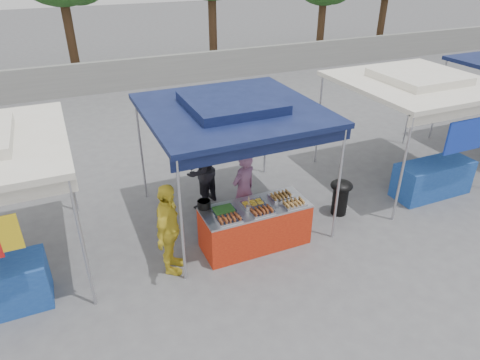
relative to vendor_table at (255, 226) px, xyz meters
name	(u,v)px	position (x,y,z in m)	size (l,w,h in m)	color
ground_plane	(252,241)	(0.00, 0.10, -0.43)	(80.00, 80.00, 0.00)	#575759
back_wall	(134,74)	(0.00, 11.10, 0.17)	(40.00, 0.25, 1.20)	gray
main_canopy	(232,109)	(0.00, 1.07, 1.94)	(3.20, 3.20, 2.57)	#B5B5BC
neighbor_stall_right	(425,120)	(4.50, 0.67, 1.18)	(3.20, 3.20, 2.57)	#B5B5BC
vendor_table	(255,226)	(0.00, 0.00, 0.00)	(2.00, 0.80, 0.85)	red
food_tray_fl	(229,219)	(-0.62, -0.24, 0.46)	(0.42, 0.30, 0.07)	silver
food_tray_fm	(262,211)	(0.01, -0.24, 0.46)	(0.42, 0.30, 0.07)	silver
food_tray_fr	(294,203)	(0.67, -0.24, 0.46)	(0.42, 0.30, 0.07)	silver
food_tray_bl	(224,210)	(-0.60, 0.06, 0.46)	(0.42, 0.30, 0.07)	silver
food_tray_bm	(253,204)	(-0.02, 0.06, 0.46)	(0.42, 0.30, 0.07)	silver
food_tray_br	(281,196)	(0.58, 0.09, 0.46)	(0.42, 0.30, 0.07)	silver
cooking_pot	(204,204)	(-0.87, 0.34, 0.50)	(0.24, 0.24, 0.14)	black
skewer_cup	(248,208)	(-0.18, -0.08, 0.48)	(0.08, 0.08, 0.10)	#B5B5BC
wok_burner	(341,194)	(2.11, 0.26, 0.04)	(0.47, 0.47, 0.79)	black
crate_left	(220,227)	(-0.49, 0.57, -0.26)	(0.55, 0.39, 0.33)	#13309D
crate_right	(254,217)	(0.30, 0.65, -0.28)	(0.48, 0.34, 0.29)	#13309D
crate_stacked	(255,205)	(0.30, 0.65, 0.00)	(0.45, 0.32, 0.27)	#13309D
vendor_woman	(244,190)	(0.08, 0.70, 0.38)	(0.59, 0.39, 1.61)	#855479
helper_man	(200,170)	(-0.46, 1.77, 0.43)	(0.83, 0.65, 1.71)	black
customer_person	(169,230)	(-1.65, -0.08, 0.43)	(1.00, 0.41, 1.70)	gold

